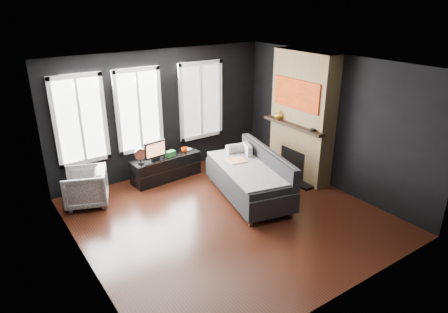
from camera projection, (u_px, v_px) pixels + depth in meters
floor at (229, 217)px, 7.21m from camera, size 5.00×5.00×0.00m
ceiling at (230, 65)px, 6.19m from camera, size 5.00×5.00×0.00m
wall_back at (163, 113)px, 8.61m from camera, size 5.00×0.02×2.70m
wall_left at (78, 184)px, 5.39m from camera, size 0.02×5.00×2.70m
wall_right at (331, 122)px, 8.01m from camera, size 0.02×5.00×2.70m
windows at (140, 67)px, 7.95m from camera, size 4.00×0.16×1.76m
fireplace at (302, 117)px, 8.36m from camera, size 0.70×1.62×2.70m
sofa at (248, 175)px, 7.75m from camera, size 1.56×2.38×0.94m
stripe_pillow at (248, 153)px, 8.25m from camera, size 0.24×0.41×0.40m
armchair at (86, 186)px, 7.51m from camera, size 0.93×0.96×0.78m
media_console at (166, 167)px, 8.61m from camera, size 1.54×0.58×0.52m
monitor at (155, 149)px, 8.26m from camera, size 0.52×0.18×0.46m
desk_fan at (140, 156)px, 8.09m from camera, size 0.26×0.26×0.34m
mug at (184, 149)px, 8.73m from camera, size 0.15×0.13×0.13m
book at (184, 146)px, 8.82m from camera, size 0.15×0.05×0.20m
storage_box at (170, 154)px, 8.51m from camera, size 0.23×0.17×0.11m
mantel_vase at (279, 115)px, 8.58m from camera, size 0.21×0.21×0.20m
mantel_clock at (313, 130)px, 7.85m from camera, size 0.16×0.16×0.04m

